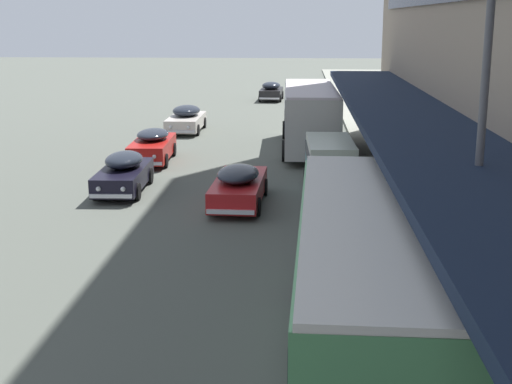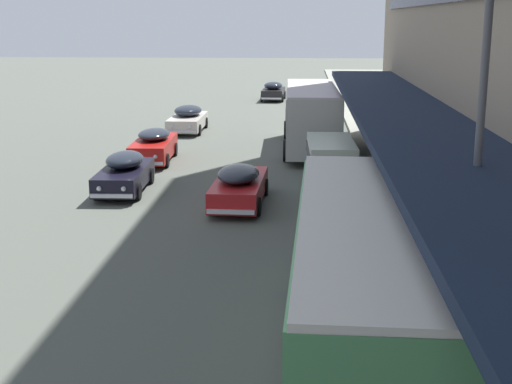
# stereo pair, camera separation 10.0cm
# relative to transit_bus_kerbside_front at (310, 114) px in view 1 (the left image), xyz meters

# --- Properties ---
(transit_bus_kerbside_front) EXTENTS (2.92, 10.02, 3.19)m
(transit_bus_kerbside_front) POSITION_rel_transit_bus_kerbside_front_xyz_m (0.00, 0.00, 0.00)
(transit_bus_kerbside_front) COLOR beige
(transit_bus_kerbside_front) RESTS_ON ground
(transit_bus_kerbside_rear) EXTENTS (2.90, 10.39, 3.12)m
(transit_bus_kerbside_rear) POSITION_rel_transit_bus_kerbside_front_xyz_m (0.72, -23.28, -0.03)
(transit_bus_kerbside_rear) COLOR #4D905A
(transit_bus_kerbside_rear) RESTS_ON ground
(sedan_second_mid) EXTENTS (1.93, 4.84, 1.50)m
(sedan_second_mid) POSITION_rel_transit_bus_kerbside_front_xyz_m (-7.36, -3.47, -1.08)
(sedan_second_mid) COLOR #B51814
(sedan_second_mid) RESTS_ON ground
(sedan_lead_mid) EXTENTS (1.92, 4.97, 1.45)m
(sedan_lead_mid) POSITION_rel_transit_bus_kerbside_front_xyz_m (-2.67, -11.25, -1.11)
(sedan_lead_mid) COLOR #B31B1E
(sedan_lead_mid) RESTS_ON ground
(sedan_lead_near) EXTENTS (1.86, 4.68, 1.51)m
(sedan_lead_near) POSITION_rel_transit_bus_kerbside_front_xyz_m (-7.28, -9.40, -1.09)
(sedan_lead_near) COLOR black
(sedan_lead_near) RESTS_ON ground
(sedan_trailing_mid) EXTENTS (1.94, 4.32, 1.52)m
(sedan_trailing_mid) POSITION_rel_transit_bus_kerbside_front_xyz_m (-2.84, 22.61, -1.09)
(sedan_trailing_mid) COLOR black
(sedan_trailing_mid) RESTS_ON ground
(sedan_second_near) EXTENTS (1.97, 5.01, 1.53)m
(sedan_second_near) POSITION_rel_transit_bus_kerbside_front_xyz_m (-7.23, 5.74, -1.08)
(sedan_second_near) COLOR beige
(sedan_second_near) RESTS_ON ground
(vw_van) EXTENTS (2.00, 4.60, 1.96)m
(vw_van) POSITION_rel_transit_bus_kerbside_front_xyz_m (0.67, -8.61, -0.74)
(vw_van) COLOR #568C90
(vw_van) RESTS_ON ground
(pedestrian_at_kerb) EXTENTS (0.60, 0.33, 1.86)m
(pedestrian_at_kerb) POSITION_rel_transit_bus_kerbside_front_xyz_m (2.95, -22.93, -0.66)
(pedestrian_at_kerb) COLOR #24323A
(pedestrian_at_kerb) RESTS_ON sidewalk_kerb
(street_lamp) EXTENTS (1.50, 0.28, 8.00)m
(street_lamp) POSITION_rel_transit_bus_kerbside_front_xyz_m (2.81, -22.12, 2.90)
(street_lamp) COLOR #4C4C51
(street_lamp) RESTS_ON sidewalk_kerb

